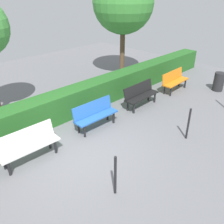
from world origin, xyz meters
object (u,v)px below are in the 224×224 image
at_px(trash_bin, 219,82).
at_px(bench_orange, 174,80).
at_px(tree_near, 123,3).
at_px(bench_white, 28,144).
at_px(bench_black, 140,94).
at_px(bench_blue, 95,114).

bearing_deg(trash_bin, bench_orange, -44.77).
bearing_deg(bench_orange, tree_near, -89.10).
relative_size(bench_white, trash_bin, 2.00).
distance_m(bench_black, trash_bin, 3.87).
bearing_deg(trash_bin, tree_near, -70.51).
distance_m(tree_near, trash_bin, 5.47).
distance_m(bench_black, bench_white, 4.55).
distance_m(bench_blue, trash_bin, 6.02).
xyz_separation_m(bench_black, bench_white, (4.55, -0.00, -0.00)).
height_order(bench_blue, tree_near, tree_near).
bearing_deg(bench_black, bench_white, -0.96).
bearing_deg(bench_blue, bench_black, -179.58).
xyz_separation_m(bench_orange, bench_blue, (4.47, -0.09, -0.00)).
distance_m(bench_white, tree_near, 7.79).
distance_m(bench_orange, bench_black, 2.23).
bearing_deg(bench_white, bench_orange, -179.10).
relative_size(bench_blue, tree_near, 0.32).
height_order(bench_white, trash_bin, bench_white).
relative_size(bench_black, trash_bin, 1.99).
height_order(bench_orange, trash_bin, bench_orange).
xyz_separation_m(bench_blue, bench_white, (2.31, 0.02, 0.00)).
relative_size(bench_orange, bench_blue, 1.01).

